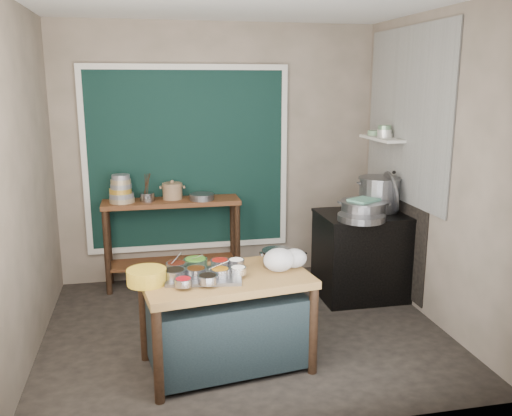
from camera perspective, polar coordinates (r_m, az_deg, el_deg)
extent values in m
cube|color=#2F2924|center=(5.00, -1.23, -12.77)|extent=(3.50, 3.00, 0.02)
cube|color=gray|center=(6.04, -3.93, 5.73)|extent=(3.50, 0.02, 2.80)
cube|color=gray|center=(4.59, -23.48, 2.31)|extent=(0.02, 3.00, 2.80)
cube|color=gray|center=(5.18, 18.25, 3.86)|extent=(0.02, 3.00, 2.80)
cube|color=black|center=(5.97, -7.21, 5.08)|extent=(2.10, 0.02, 1.90)
cube|color=#B2B2AA|center=(5.60, 15.55, 9.33)|extent=(0.02, 1.70, 1.70)
cube|color=black|center=(5.87, 14.47, -1.85)|extent=(0.01, 1.30, 1.30)
cube|color=beige|center=(5.84, 13.14, 7.14)|extent=(0.22, 0.70, 0.03)
cube|color=brown|center=(4.27, -3.13, -11.84)|extent=(1.34, 0.89, 0.75)
cube|color=#573418|center=(5.96, -8.74, -3.60)|extent=(1.45, 0.40, 0.95)
cube|color=black|center=(5.70, 11.22, -5.01)|extent=(0.90, 0.68, 0.85)
cube|color=black|center=(5.58, 11.42, -0.71)|extent=(0.92, 0.69, 0.03)
cube|color=gray|center=(4.09, -5.46, -7.13)|extent=(0.60, 0.47, 0.02)
cylinder|color=gray|center=(3.91, -5.10, -7.47)|extent=(0.15, 0.15, 0.06)
cylinder|color=gray|center=(4.04, -6.33, -6.73)|extent=(0.16, 0.16, 0.06)
cylinder|color=gray|center=(3.88, -7.65, -7.74)|extent=(0.13, 0.13, 0.05)
cylinder|color=gray|center=(4.03, -8.55, -6.86)|extent=(0.17, 0.17, 0.06)
cylinder|color=gray|center=(4.22, -3.83, -5.86)|extent=(0.15, 0.15, 0.06)
cylinder|color=gray|center=(4.03, -3.81, -6.79)|extent=(0.15, 0.15, 0.06)
cylinder|color=gray|center=(4.23, -2.09, -5.80)|extent=(0.13, 0.13, 0.06)
cylinder|color=gray|center=(4.22, -6.37, -5.81)|extent=(0.18, 0.18, 0.07)
cylinder|color=gray|center=(4.18, -8.39, -6.14)|extent=(0.16, 0.16, 0.06)
cylinder|color=silver|center=(4.07, -1.88, -6.59)|extent=(0.12, 0.12, 0.05)
cylinder|color=gold|center=(4.02, -11.45, -7.08)|extent=(0.34, 0.34, 0.11)
ellipsoid|color=white|center=(4.18, 2.43, -5.48)|extent=(0.28, 0.25, 0.18)
ellipsoid|color=white|center=(4.28, 4.02, -5.30)|extent=(0.25, 0.23, 0.15)
cylinder|color=tan|center=(5.82, -13.99, 0.82)|extent=(0.26, 0.26, 0.05)
cylinder|color=gray|center=(5.81, -14.02, 1.29)|extent=(0.25, 0.25, 0.05)
cylinder|color=gold|center=(5.80, -14.05, 1.77)|extent=(0.23, 0.23, 0.05)
cylinder|color=gray|center=(5.79, -14.07, 2.24)|extent=(0.22, 0.22, 0.05)
cylinder|color=tan|center=(5.78, -14.10, 2.72)|extent=(0.21, 0.21, 0.05)
cylinder|color=gray|center=(5.77, -14.13, 3.20)|extent=(0.19, 0.19, 0.05)
cylinder|color=gray|center=(5.81, -11.37, 1.15)|extent=(0.20, 0.20, 0.09)
cylinder|color=gray|center=(5.79, -5.73, 1.18)|extent=(0.28, 0.28, 0.06)
cylinder|color=gray|center=(5.64, 14.03, 1.65)|extent=(0.17, 0.44, 0.43)
cube|color=#548D70|center=(5.43, 11.30, 0.85)|extent=(0.34, 0.32, 0.02)
cylinder|color=gray|center=(5.28, 11.02, -0.98)|extent=(0.56, 0.56, 0.06)
cylinder|color=silver|center=(5.80, 13.34, 7.44)|extent=(0.16, 0.16, 0.04)
cylinder|color=silver|center=(5.80, 13.36, 7.85)|extent=(0.15, 0.15, 0.04)
cylinder|color=gray|center=(5.79, 13.39, 8.26)|extent=(0.13, 0.13, 0.04)
cylinder|color=gray|center=(6.03, 12.33, 7.73)|extent=(0.16, 0.16, 0.05)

